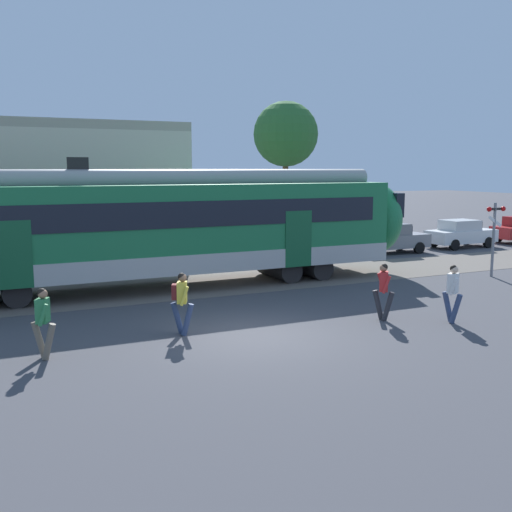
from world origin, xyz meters
TOP-DOWN VIEW (x-y plane):
  - ground_plane at (0.00, 0.00)m, footprint 160.00×160.00m
  - pedestrian_green at (-5.16, 0.31)m, footprint 0.57×0.65m
  - pedestrian_yellow at (-1.66, 0.90)m, footprint 0.58×0.65m
  - pedestrian_red at (4.10, -0.09)m, footprint 0.48×0.67m
  - pedestrian_white at (5.71, -1.13)m, footprint 0.50×0.71m
  - parked_car_grey at (12.91, 11.07)m, footprint 4.00×1.77m
  - parked_car_white at (17.89, 11.24)m, footprint 4.04×1.84m
  - crossing_signal at (12.44, 3.80)m, footprint 0.96×0.22m
  - street_tree_right at (9.37, 16.00)m, footprint 3.58×3.58m

SIDE VIEW (x-z plane):
  - ground_plane at x=0.00m, z-range 0.00..0.00m
  - parked_car_grey at x=12.91m, z-range 0.01..1.55m
  - parked_car_white at x=17.89m, z-range 0.01..1.55m
  - pedestrian_green at x=-5.16m, z-range 0.13..1.80m
  - pedestrian_red at x=4.10m, z-range 0.13..1.80m
  - pedestrian_white at x=5.71m, z-range 0.13..1.80m
  - pedestrian_yellow at x=-1.66m, z-range 0.16..1.82m
  - crossing_signal at x=12.44m, z-range 0.51..3.51m
  - street_tree_right at x=9.37m, z-range 2.18..10.22m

